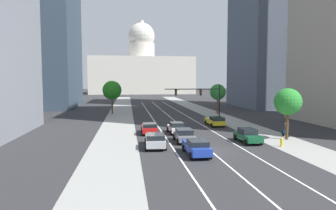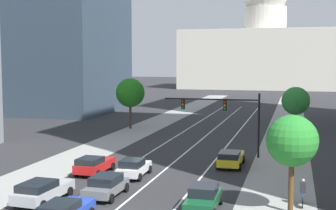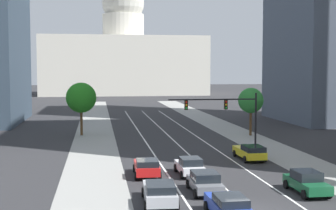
{
  "view_description": "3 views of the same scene",
  "coord_description": "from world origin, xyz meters",
  "px_view_note": "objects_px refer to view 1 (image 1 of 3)",
  "views": [
    {
      "loc": [
        -7.9,
        -27.64,
        6.72
      ],
      "look_at": [
        -2.47,
        12.51,
        3.5
      ],
      "focal_mm": 32.2,
      "sensor_mm": 36.0,
      "label": 1
    },
    {
      "loc": [
        10.39,
        -23.85,
        9.04
      ],
      "look_at": [
        -2.95,
        25.03,
        4.32
      ],
      "focal_mm": 50.12,
      "sensor_mm": 36.0,
      "label": 2
    },
    {
      "loc": [
        -8.97,
        -27.05,
        8.47
      ],
      "look_at": [
        -0.99,
        27.0,
        4.41
      ],
      "focal_mm": 51.37,
      "sensor_mm": 36.0,
      "label": 3
    }
  ],
  "objects_px": {
    "car_green": "(248,135)",
    "car_gray": "(184,135)",
    "car_yellow": "(215,121)",
    "street_tree_near_left": "(112,90)",
    "street_tree_near_right": "(288,102)",
    "street_tree_far_right": "(218,92)",
    "car_silver": "(155,140)",
    "car_blue": "(197,147)",
    "capitol_building": "(142,71)",
    "cyclist": "(285,130)",
    "car_red": "(149,128)",
    "fire_hydrant": "(282,142)",
    "traffic_signal_mast": "(201,96)",
    "car_white": "(176,127)"
  },
  "relations": [
    {
      "from": "car_green",
      "to": "car_gray",
      "type": "relative_size",
      "value": 1.07
    },
    {
      "from": "car_yellow",
      "to": "street_tree_near_left",
      "type": "bearing_deg",
      "value": 38.95
    },
    {
      "from": "car_green",
      "to": "street_tree_near_right",
      "type": "distance_m",
      "value": 6.31
    },
    {
      "from": "car_yellow",
      "to": "street_tree_far_right",
      "type": "relative_size",
      "value": 0.78
    },
    {
      "from": "car_silver",
      "to": "car_blue",
      "type": "distance_m",
      "value": 5.06
    },
    {
      "from": "capitol_building",
      "to": "street_tree_near_left",
      "type": "relative_size",
      "value": 7.99
    },
    {
      "from": "car_yellow",
      "to": "cyclist",
      "type": "xyz_separation_m",
      "value": [
        5.84,
        -9.76,
        0.08
      ]
    },
    {
      "from": "street_tree_far_right",
      "to": "car_blue",
      "type": "bearing_deg",
      "value": -110.09
    },
    {
      "from": "capitol_building",
      "to": "car_red",
      "type": "bearing_deg",
      "value": -92.31
    },
    {
      "from": "car_silver",
      "to": "car_red",
      "type": "relative_size",
      "value": 1.13
    },
    {
      "from": "car_green",
      "to": "cyclist",
      "type": "height_order",
      "value": "cyclist"
    },
    {
      "from": "car_green",
      "to": "cyclist",
      "type": "bearing_deg",
      "value": -67.34
    },
    {
      "from": "street_tree_near_left",
      "to": "car_blue",
      "type": "bearing_deg",
      "value": -75.74
    },
    {
      "from": "car_green",
      "to": "capitol_building",
      "type": "bearing_deg",
      "value": 1.27
    },
    {
      "from": "car_green",
      "to": "street_tree_near_right",
      "type": "bearing_deg",
      "value": -80.37
    },
    {
      "from": "street_tree_near_right",
      "to": "capitol_building",
      "type": "bearing_deg",
      "value": 94.4
    },
    {
      "from": "fire_hydrant",
      "to": "street_tree_near_right",
      "type": "distance_m",
      "value": 5.79
    },
    {
      "from": "capitol_building",
      "to": "car_blue",
      "type": "relative_size",
      "value": 11.58
    },
    {
      "from": "car_green",
      "to": "traffic_signal_mast",
      "type": "bearing_deg",
      "value": 2.67
    },
    {
      "from": "car_gray",
      "to": "street_tree_far_right",
      "type": "height_order",
      "value": "street_tree_far_right"
    },
    {
      "from": "capitol_building",
      "to": "car_yellow",
      "type": "xyz_separation_m",
      "value": [
        5.15,
        -122.04,
        -11.4
      ]
    },
    {
      "from": "street_tree_far_right",
      "to": "traffic_signal_mast",
      "type": "bearing_deg",
      "value": -118.57
    },
    {
      "from": "car_blue",
      "to": "fire_hydrant",
      "type": "xyz_separation_m",
      "value": [
        9.47,
        2.32,
        -0.3
      ]
    },
    {
      "from": "car_blue",
      "to": "street_tree_near_right",
      "type": "relative_size",
      "value": 0.79
    },
    {
      "from": "car_yellow",
      "to": "street_tree_near_right",
      "type": "bearing_deg",
      "value": -156.46
    },
    {
      "from": "car_white",
      "to": "street_tree_near_right",
      "type": "height_order",
      "value": "street_tree_near_right"
    },
    {
      "from": "car_red",
      "to": "car_gray",
      "type": "bearing_deg",
      "value": -146.96
    },
    {
      "from": "car_gray",
      "to": "traffic_signal_mast",
      "type": "bearing_deg",
      "value": -20.18
    },
    {
      "from": "traffic_signal_mast",
      "to": "street_tree_far_right",
      "type": "relative_size",
      "value": 1.5
    },
    {
      "from": "car_silver",
      "to": "fire_hydrant",
      "type": "relative_size",
      "value": 5.3
    },
    {
      "from": "car_gray",
      "to": "car_white",
      "type": "relative_size",
      "value": 1.0
    },
    {
      "from": "car_red",
      "to": "cyclist",
      "type": "xyz_separation_m",
      "value": [
        16.14,
        -4.28,
        0.09
      ]
    },
    {
      "from": "car_white",
      "to": "traffic_signal_mast",
      "type": "relative_size",
      "value": 0.44
    },
    {
      "from": "car_gray",
      "to": "street_tree_near_right",
      "type": "distance_m",
      "value": 12.51
    },
    {
      "from": "capitol_building",
      "to": "car_green",
      "type": "bearing_deg",
      "value": -87.81
    },
    {
      "from": "car_white",
      "to": "street_tree_near_right",
      "type": "xyz_separation_m",
      "value": [
        11.98,
        -5.75,
        3.58
      ]
    },
    {
      "from": "street_tree_near_right",
      "to": "fire_hydrant",
      "type": "bearing_deg",
      "value": -125.76
    },
    {
      "from": "cyclist",
      "to": "car_red",
      "type": "bearing_deg",
      "value": 75.48
    },
    {
      "from": "capitol_building",
      "to": "street_tree_near_right",
      "type": "distance_m",
      "value": 134.02
    },
    {
      "from": "street_tree_near_right",
      "to": "street_tree_far_right",
      "type": "bearing_deg",
      "value": 89.63
    },
    {
      "from": "car_white",
      "to": "traffic_signal_mast",
      "type": "xyz_separation_m",
      "value": [
        5.8,
        10.03,
        3.57
      ]
    },
    {
      "from": "car_gray",
      "to": "car_yellow",
      "type": "distance_m",
      "value": 13.08
    },
    {
      "from": "car_green",
      "to": "car_white",
      "type": "relative_size",
      "value": 1.06
    },
    {
      "from": "car_blue",
      "to": "fire_hydrant",
      "type": "bearing_deg",
      "value": -76.65
    },
    {
      "from": "car_green",
      "to": "car_gray",
      "type": "xyz_separation_m",
      "value": [
        -6.86,
        1.18,
        -0.02
      ]
    },
    {
      "from": "capitol_building",
      "to": "car_silver",
      "type": "distance_m",
      "value": 136.06
    },
    {
      "from": "street_tree_near_left",
      "to": "street_tree_near_right",
      "type": "xyz_separation_m",
      "value": [
        21.3,
        -30.86,
        -0.49
      ]
    },
    {
      "from": "car_white",
      "to": "traffic_signal_mast",
      "type": "height_order",
      "value": "traffic_signal_mast"
    },
    {
      "from": "traffic_signal_mast",
      "to": "street_tree_near_right",
      "type": "bearing_deg",
      "value": -68.62
    },
    {
      "from": "capitol_building",
      "to": "car_yellow",
      "type": "height_order",
      "value": "capitol_building"
    }
  ]
}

